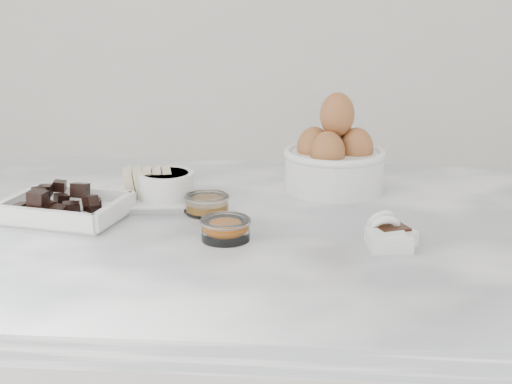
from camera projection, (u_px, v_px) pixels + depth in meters
The scene contains 9 objects.
marble_slab at pixel (242, 233), 1.14m from camera, with size 1.20×0.80×0.04m, color white.
chocolate_dish at pixel (66, 205), 1.14m from camera, with size 0.21×0.18×0.05m.
butter_plate at pixel (146, 191), 1.22m from camera, with size 0.16×0.16×0.06m.
sugar_ramekin at pixel (166, 187), 1.21m from camera, with size 0.10×0.10×0.06m.
egg_bowl at pixel (335, 159), 1.29m from camera, with size 0.19×0.19×0.18m.
honey_bowl at pixel (207, 204), 1.17m from camera, with size 0.07×0.07×0.03m.
zest_bowl at pixel (226, 228), 1.05m from camera, with size 0.08×0.08×0.03m.
vanilla_spoon at pixel (389, 232), 1.04m from camera, with size 0.08×0.09×0.05m.
salt_spoon at pixel (388, 237), 1.02m from camera, with size 0.07×0.08×0.05m.
Camera 1 is at (0.10, -1.07, 1.31)m, focal length 50.00 mm.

